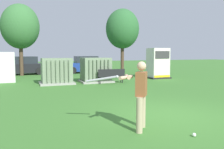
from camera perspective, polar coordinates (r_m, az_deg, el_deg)
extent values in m
plane|color=#3D752D|center=(7.80, 13.67, -9.42)|extent=(96.00, 96.00, 0.00)
cube|color=#9E9B93|center=(15.30, -13.14, -1.99)|extent=(2.10, 1.70, 0.12)
cube|color=gray|center=(15.22, -13.20, 1.04)|extent=(1.80, 1.40, 1.50)
cube|color=#63755B|center=(14.40, -15.31, 0.75)|extent=(0.06, 0.12, 1.27)
cube|color=#63755B|center=(14.42, -14.30, 0.78)|extent=(0.06, 0.12, 1.27)
cube|color=#63755B|center=(14.45, -13.29, 0.82)|extent=(0.06, 0.12, 1.27)
cube|color=#63755B|center=(14.49, -12.29, 0.85)|extent=(0.06, 0.12, 1.27)
cube|color=#63755B|center=(14.53, -11.30, 0.88)|extent=(0.06, 0.12, 1.27)
cube|color=#63755B|center=(14.57, -10.31, 0.91)|extent=(0.06, 0.12, 1.27)
cube|color=#9E9B93|center=(15.85, -3.93, -1.61)|extent=(2.10, 1.70, 0.12)
cube|color=gray|center=(15.77, -3.94, 1.31)|extent=(1.80, 1.40, 1.50)
cube|color=#63755B|center=(14.87, -5.44, 1.05)|extent=(0.06, 0.12, 1.27)
cube|color=#63755B|center=(14.94, -4.50, 1.08)|extent=(0.06, 0.12, 1.27)
cube|color=#63755B|center=(15.01, -3.56, 1.11)|extent=(0.06, 0.12, 1.27)
cube|color=#63755B|center=(15.09, -2.64, 1.13)|extent=(0.06, 0.12, 1.27)
cube|color=#63755B|center=(15.17, -1.72, 1.16)|extent=(0.06, 0.12, 1.27)
cube|color=#63755B|center=(15.26, -0.82, 1.19)|extent=(0.06, 0.12, 1.27)
cube|color=#262626|center=(18.58, 10.91, -0.71)|extent=(1.60, 1.40, 0.10)
cube|color=silver|center=(18.50, 10.97, 2.83)|extent=(1.40, 1.20, 2.20)
cube|color=#383838|center=(17.96, 12.05, 4.67)|extent=(1.19, 0.04, 0.55)
cube|color=yellow|center=(18.04, 11.95, -0.43)|extent=(1.33, 0.04, 0.16)
cube|color=black|center=(15.24, -0.31, -0.40)|extent=(1.80, 0.40, 0.05)
cube|color=black|center=(15.05, -0.07, 0.46)|extent=(1.80, 0.04, 0.44)
cylinder|color=black|center=(15.15, -3.21, -1.35)|extent=(0.06, 0.06, 0.42)
cylinder|color=black|center=(15.68, 2.13, -1.12)|extent=(0.06, 0.06, 0.42)
cylinder|color=black|center=(14.89, -2.89, -1.47)|extent=(0.06, 0.06, 0.42)
cylinder|color=black|center=(15.42, 2.53, -1.23)|extent=(0.06, 0.06, 0.42)
cylinder|color=tan|center=(5.89, 6.60, -9.70)|extent=(0.16, 0.16, 0.88)
cylinder|color=tan|center=(6.35, 7.35, -8.61)|extent=(0.16, 0.16, 0.88)
cube|color=brown|center=(5.98, 7.07, -2.25)|extent=(0.43, 0.46, 0.60)
sphere|color=#DBAD89|center=(5.94, 7.12, 2.01)|extent=(0.23, 0.23, 0.23)
cylinder|color=#DBAD89|center=(5.95, 3.38, -0.71)|extent=(0.50, 0.37, 0.09)
cylinder|color=#DBAD89|center=(6.12, 3.76, -0.54)|extent=(0.25, 0.54, 0.09)
cylinder|color=#B2B2B7|center=(6.23, -2.55, -1.12)|extent=(0.71, 0.56, 0.21)
sphere|color=#B2B2B7|center=(6.09, 1.23, -0.55)|extent=(0.08, 0.08, 0.08)
sphere|color=white|center=(6.03, 19.15, -13.54)|extent=(0.09, 0.09, 0.09)
cylinder|color=#4C3828|center=(21.68, -20.96, 3.14)|extent=(0.32, 0.32, 2.56)
ellipsoid|color=#387038|center=(21.78, -21.21, 10.72)|extent=(3.16, 3.16, 3.75)
cylinder|color=#4C3828|center=(23.52, 2.49, 3.72)|extent=(0.33, 0.33, 2.64)
ellipsoid|color=#2D6633|center=(23.63, 2.52, 10.92)|extent=(3.25, 3.25, 3.86)
cube|color=black|center=(22.62, -20.67, 1.44)|extent=(4.37, 2.17, 0.80)
cube|color=#262B33|center=(22.61, -20.35, 3.28)|extent=(2.27, 1.79, 0.64)
cylinder|color=black|center=(21.68, -23.79, 0.49)|extent=(0.66, 0.29, 0.64)
cylinder|color=black|center=(23.37, -24.07, 0.80)|extent=(0.66, 0.29, 0.64)
cylinder|color=black|center=(22.00, -17.01, 0.77)|extent=(0.66, 0.29, 0.64)
cylinder|color=black|center=(23.67, -17.76, 1.06)|extent=(0.66, 0.29, 0.64)
cube|color=navy|center=(23.30, -6.62, 1.85)|extent=(4.23, 1.77, 0.80)
cube|color=#262B33|center=(23.30, -6.28, 3.63)|extent=(2.13, 1.59, 0.64)
cylinder|color=black|center=(22.22, -9.37, 0.98)|extent=(0.64, 0.23, 0.64)
cylinder|color=black|center=(23.88, -10.12, 1.26)|extent=(0.64, 0.23, 0.64)
cylinder|color=black|center=(22.84, -2.94, 1.16)|extent=(0.64, 0.23, 0.64)
cylinder|color=black|center=(24.46, -4.10, 1.42)|extent=(0.64, 0.23, 0.64)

